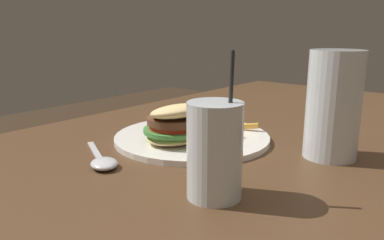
{
  "coord_description": "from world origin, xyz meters",
  "views": [
    {
      "loc": [
        0.48,
        0.24,
        0.95
      ],
      "look_at": [
        -0.04,
        -0.19,
        0.79
      ],
      "focal_mm": 35.0,
      "sensor_mm": 36.0,
      "label": 1
    }
  ],
  "objects_px": {
    "spoon": "(103,162)",
    "juice_glass": "(215,153)",
    "meal_plate_near": "(187,131)",
    "beer_glass": "(333,108)"
  },
  "relations": [
    {
      "from": "meal_plate_near",
      "to": "juice_glass",
      "type": "xyz_separation_m",
      "value": [
        0.15,
        0.17,
        0.04
      ]
    },
    {
      "from": "meal_plate_near",
      "to": "beer_glass",
      "type": "bearing_deg",
      "value": 111.5
    },
    {
      "from": "beer_glass",
      "to": "spoon",
      "type": "xyz_separation_m",
      "value": [
        0.26,
        -0.25,
        -0.08
      ]
    },
    {
      "from": "beer_glass",
      "to": "spoon",
      "type": "relative_size",
      "value": 1.12
    },
    {
      "from": "juice_glass",
      "to": "spoon",
      "type": "height_order",
      "value": "juice_glass"
    },
    {
      "from": "beer_glass",
      "to": "juice_glass",
      "type": "bearing_deg",
      "value": -12.96
    },
    {
      "from": "meal_plate_near",
      "to": "spoon",
      "type": "height_order",
      "value": "meal_plate_near"
    },
    {
      "from": "beer_glass",
      "to": "spoon",
      "type": "height_order",
      "value": "beer_glass"
    },
    {
      "from": "spoon",
      "to": "juice_glass",
      "type": "bearing_deg",
      "value": 33.64
    },
    {
      "from": "meal_plate_near",
      "to": "beer_glass",
      "type": "height_order",
      "value": "beer_glass"
    }
  ]
}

